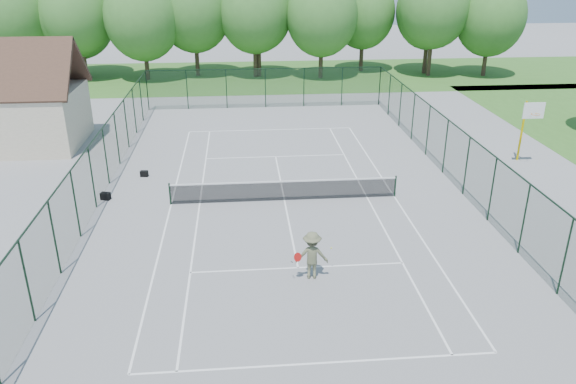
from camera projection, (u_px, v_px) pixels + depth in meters
name	position (u px, v px, depth m)	size (l,w,h in m)	color
ground	(284.00, 200.00, 27.47)	(140.00, 140.00, 0.00)	gray
grass_far	(259.00, 76.00, 54.93)	(80.00, 16.00, 0.01)	#3D7329
court_lines	(284.00, 200.00, 27.47)	(11.05, 23.85, 0.01)	white
tennis_net	(284.00, 190.00, 27.24)	(11.08, 0.08, 1.10)	black
fence_enclosure	(284.00, 171.00, 26.86)	(18.05, 36.05, 3.02)	#1A3620
utility_building	(9.00, 96.00, 34.11)	(8.60, 6.27, 6.63)	beige
tree_line_far	(258.00, 12.00, 52.57)	(39.40, 6.40, 9.70)	#483326
basketball_goal	(528.00, 120.00, 31.34)	(1.20, 1.43, 3.65)	#D0AE00
sports_bag_a	(105.00, 196.00, 27.49)	(0.46, 0.27, 0.37)	black
sports_bag_b	(144.00, 174.00, 30.33)	(0.41, 0.25, 0.32)	black
tennis_player	(312.00, 255.00, 20.63)	(1.68, 0.84, 1.87)	#606345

